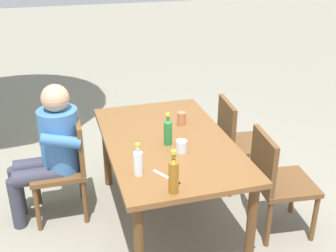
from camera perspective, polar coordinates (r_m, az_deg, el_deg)
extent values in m
plane|color=gray|center=(3.68, 0.00, -12.59)|extent=(24.00, 24.00, 0.00)
cube|color=brown|center=(3.28, 0.00, -2.22)|extent=(1.57, 0.96, 0.04)
cylinder|color=brown|center=(3.07, 11.20, -13.44)|extent=(0.07, 0.07, 0.72)
cylinder|color=brown|center=(4.16, 2.60, -1.96)|extent=(0.07, 0.07, 0.72)
cylinder|color=brown|center=(2.85, -3.96, -16.43)|extent=(0.07, 0.07, 0.72)
cylinder|color=brown|center=(4.01, -8.32, -3.37)|extent=(0.07, 0.07, 0.72)
cube|color=brown|center=(3.64, -14.76, -5.82)|extent=(0.44, 0.44, 0.04)
cube|color=brown|center=(3.54, -11.94, -2.24)|extent=(0.42, 0.04, 0.42)
cylinder|color=brown|center=(3.93, -17.29, -7.58)|extent=(0.04, 0.04, 0.41)
cylinder|color=brown|center=(3.61, -17.30, -10.73)|extent=(0.04, 0.04, 0.41)
cylinder|color=brown|center=(3.92, -11.74, -6.96)|extent=(0.04, 0.04, 0.41)
cylinder|color=brown|center=(3.60, -11.20, -10.05)|extent=(0.04, 0.04, 0.41)
cube|color=brown|center=(4.01, 10.48, -2.43)|extent=(0.48, 0.48, 0.04)
cube|color=brown|center=(3.85, 7.94, 0.35)|extent=(0.42, 0.08, 0.42)
cylinder|color=brown|center=(4.03, 13.70, -6.24)|extent=(0.04, 0.04, 0.41)
cylinder|color=brown|center=(4.33, 11.75, -3.72)|extent=(0.04, 0.04, 0.41)
cylinder|color=brown|center=(3.90, 8.54, -6.88)|extent=(0.04, 0.04, 0.41)
cylinder|color=brown|center=(4.21, 6.93, -4.23)|extent=(0.04, 0.04, 0.41)
cube|color=brown|center=(3.48, 15.55, -7.53)|extent=(0.48, 0.48, 0.04)
cube|color=brown|center=(3.28, 12.83, -4.57)|extent=(0.42, 0.08, 0.42)
cylinder|color=brown|center=(3.54, 19.26, -11.79)|extent=(0.04, 0.04, 0.41)
cylinder|color=brown|center=(3.81, 16.59, -8.55)|extent=(0.04, 0.04, 0.41)
cylinder|color=brown|center=(3.39, 13.47, -12.83)|extent=(0.04, 0.04, 0.41)
cylinder|color=brown|center=(3.67, 11.19, -9.33)|extent=(0.04, 0.04, 0.41)
cylinder|color=#3D70B2|center=(3.51, -14.44, -1.79)|extent=(0.32, 0.32, 0.52)
sphere|color=tan|center=(3.37, -15.08, 3.67)|extent=(0.22, 0.22, 0.22)
cylinder|color=#383847|center=(3.72, -17.16, -5.13)|extent=(0.14, 0.40, 0.14)
cylinder|color=#383847|center=(3.85, -19.73, -8.37)|extent=(0.11, 0.11, 0.45)
cylinder|color=#3D70B2|center=(3.65, -14.71, 0.59)|extent=(0.09, 0.31, 0.16)
cylinder|color=#383847|center=(3.56, -17.14, -6.53)|extent=(0.14, 0.40, 0.14)
cylinder|color=#383847|center=(3.70, -19.83, -9.86)|extent=(0.11, 0.11, 0.45)
cylinder|color=#3D70B2|center=(3.31, -14.41, -2.00)|extent=(0.09, 0.31, 0.16)
cylinder|color=white|center=(2.79, -4.06, -5.11)|extent=(0.06, 0.06, 0.17)
cone|color=white|center=(2.74, -4.12, -3.38)|extent=(0.06, 0.06, 0.02)
cylinder|color=white|center=(2.73, -4.14, -2.95)|extent=(0.03, 0.03, 0.02)
cylinder|color=yellow|center=(2.72, -4.15, -2.56)|extent=(0.03, 0.03, 0.02)
cylinder|color=#996019|center=(2.59, 0.75, -6.99)|extent=(0.06, 0.06, 0.21)
cone|color=#996019|center=(2.53, 0.77, -4.67)|extent=(0.06, 0.06, 0.03)
cylinder|color=#996019|center=(2.52, 0.77, -4.09)|extent=(0.03, 0.03, 0.03)
cylinder|color=yellow|center=(2.50, 0.78, -3.56)|extent=(0.03, 0.03, 0.02)
cylinder|color=#287A38|center=(3.17, -0.01, -1.00)|extent=(0.06, 0.06, 0.18)
cone|color=#287A38|center=(3.13, -0.01, 0.72)|extent=(0.06, 0.06, 0.03)
cylinder|color=#287A38|center=(3.12, -0.01, 1.14)|extent=(0.03, 0.03, 0.03)
cylinder|color=yellow|center=(3.11, -0.01, 1.53)|extent=(0.03, 0.03, 0.02)
cylinder|color=silver|center=(3.08, 1.84, -2.76)|extent=(0.08, 0.08, 0.09)
cylinder|color=#BC6B47|center=(3.51, 1.87, 1.01)|extent=(0.07, 0.07, 0.11)
cube|color=silver|center=(2.81, -0.69, -6.70)|extent=(0.17, 0.11, 0.01)
cube|color=black|center=(2.74, 0.92, -7.50)|extent=(0.08, 0.06, 0.01)
cube|color=#47663D|center=(4.58, -4.12, -1.21)|extent=(0.32, 0.19, 0.46)
cube|color=#395130|center=(4.64, -2.56, -1.95)|extent=(0.23, 0.06, 0.20)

